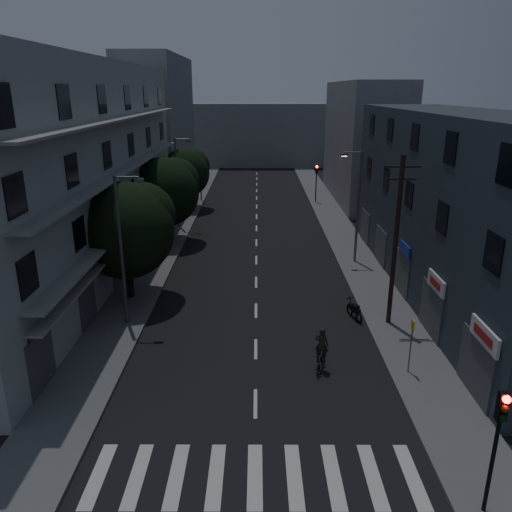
{
  "coord_description": "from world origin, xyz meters",
  "views": [
    {
      "loc": [
        0.07,
        -15.36,
        12.16
      ],
      "look_at": [
        0.0,
        12.0,
        3.0
      ],
      "focal_mm": 35.0,
      "sensor_mm": 36.0,
      "label": 1
    }
  ],
  "objects_px": {
    "utility_pole": "(396,239)",
    "cyclist": "(321,355)",
    "motorcycle": "(354,311)",
    "traffic_signal_near": "(499,428)",
    "bus_stop_sign": "(412,337)"
  },
  "relations": [
    {
      "from": "cyclist",
      "to": "bus_stop_sign",
      "type": "bearing_deg",
      "value": 10.92
    },
    {
      "from": "utility_pole",
      "to": "cyclist",
      "type": "bearing_deg",
      "value": -132.54
    },
    {
      "from": "traffic_signal_near",
      "to": "cyclist",
      "type": "relative_size",
      "value": 1.95
    },
    {
      "from": "bus_stop_sign",
      "to": "traffic_signal_near",
      "type": "bearing_deg",
      "value": -89.67
    },
    {
      "from": "motorcycle",
      "to": "cyclist",
      "type": "xyz_separation_m",
      "value": [
        -2.51,
        -5.34,
        0.25
      ]
    },
    {
      "from": "traffic_signal_near",
      "to": "motorcycle",
      "type": "distance_m",
      "value": 13.89
    },
    {
      "from": "traffic_signal_near",
      "to": "cyclist",
      "type": "distance_m",
      "value": 9.41
    },
    {
      "from": "utility_pole",
      "to": "motorcycle",
      "type": "relative_size",
      "value": 5.14
    },
    {
      "from": "utility_pole",
      "to": "motorcycle",
      "type": "xyz_separation_m",
      "value": [
        -1.72,
        0.73,
        -4.41
      ]
    },
    {
      "from": "bus_stop_sign",
      "to": "cyclist",
      "type": "bearing_deg",
      "value": 173.85
    },
    {
      "from": "bus_stop_sign",
      "to": "motorcycle",
      "type": "height_order",
      "value": "bus_stop_sign"
    },
    {
      "from": "bus_stop_sign",
      "to": "cyclist",
      "type": "xyz_separation_m",
      "value": [
        -3.87,
        0.42,
        -1.18
      ]
    },
    {
      "from": "cyclist",
      "to": "utility_pole",
      "type": "bearing_deg",
      "value": 64.54
    },
    {
      "from": "traffic_signal_near",
      "to": "bus_stop_sign",
      "type": "height_order",
      "value": "traffic_signal_near"
    },
    {
      "from": "motorcycle",
      "to": "cyclist",
      "type": "height_order",
      "value": "cyclist"
    }
  ]
}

